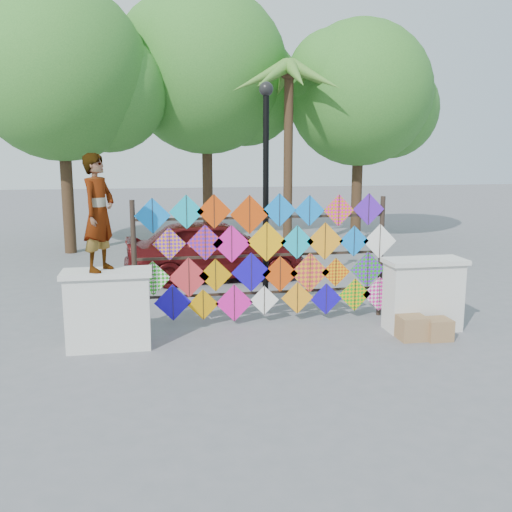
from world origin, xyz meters
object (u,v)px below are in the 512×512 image
vendor_woman (99,213)px  lamppost (266,173)px  sedan (215,249)px  kite_rack (268,258)px

vendor_woman → lamppost: bearing=-25.9°
sedan → lamppost: bearing=-165.5°
kite_rack → lamppost: 1.96m
vendor_woman → kite_rack: bearing=-43.6°
vendor_woman → sedan: vendor_woman is taller
kite_rack → vendor_woman: size_ratio=2.68×
kite_rack → vendor_woman: vendor_woman is taller
lamppost → sedan: bearing=106.5°
lamppost → vendor_woman: bearing=-144.4°
kite_rack → vendor_woman: (-2.87, -0.93, 0.98)m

